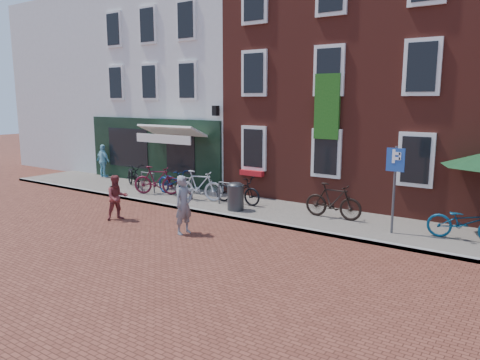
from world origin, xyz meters
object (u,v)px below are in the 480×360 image
Objects in this scene: parking_sign at (395,175)px; bicycle_4 at (237,190)px; bicycle_0 at (134,175)px; bicycle_1 at (157,180)px; bicycle_6 at (465,222)px; bicycle_2 at (173,182)px; bicycle_5 at (333,201)px; woman at (184,205)px; boy at (117,197)px; litter_bin at (236,195)px; cafe_person at (103,161)px; bicycle_3 at (199,186)px.

bicycle_4 is at bearing 174.58° from parking_sign.
bicycle_1 is (1.94, -0.56, 0.06)m from bicycle_0.
bicycle_6 is (13.11, -0.23, 0.00)m from bicycle_0.
bicycle_2 and bicycle_4 have the same top height.
parking_sign is at bearing -107.32° from bicycle_5.
woman is at bearing -152.14° from bicycle_1.
bicycle_4 is (2.12, 3.74, -0.12)m from boy.
bicycle_1 reaches higher than litter_bin.
cafe_person is 8.75m from bicycle_4.
litter_bin is 3.92m from boy.
bicycle_5 is at bearing 15.10° from litter_bin.
boy is at bearing 96.33° from woman.
cafe_person is (-6.56, 4.74, 0.17)m from boy.
bicycle_2 is (-0.86, 3.55, -0.12)m from boy.
boy is 0.77× the size of bicycle_1.
bicycle_1 is at bearing 49.20° from boy.
parking_sign is 1.28× the size of bicycle_0.
bicycle_2 is at bearing 64.43° from bicycle_3.
bicycle_5 reaches higher than bicycle_0.
bicycle_6 is at bearing -44.82° from boy.
litter_bin is 0.65× the size of cafe_person.
bicycle_4 is (-0.71, 3.70, -0.24)m from woman.
cafe_person is (-9.19, 1.83, 0.26)m from litter_bin.
bicycle_2 is (-3.69, 3.51, -0.24)m from woman.
cafe_person reaches higher than litter_bin.
cafe_person is at bearing 48.47° from bicycle_1.
boy is at bearing 121.37° from bicycle_5.
bicycle_4 is 3.70m from bicycle_5.
boy is (-2.63, -2.91, 0.09)m from litter_bin.
litter_bin is 0.53× the size of bicycle_2.
bicycle_0 is 2.02m from bicycle_1.
bicycle_2 and bicycle_6 have the same top height.
parking_sign reaches higher than bicycle_6.
woman is 0.88× the size of bicycle_0.
bicycle_1 is 2.11m from bicycle_3.
cafe_person is at bearing 103.10° from bicycle_0.
woman is at bearing -168.53° from bicycle_4.
cafe_person is at bearing 84.07° from bicycle_4.
boy is 8.10m from cafe_person.
bicycle_4 is at bearing -107.80° from bicycle_1.
boy is 0.75× the size of bicycle_2.
bicycle_4 is 1.03× the size of bicycle_5.
woman is 0.88× the size of bicycle_4.
bicycle_1 is (-4.31, 3.23, -0.19)m from woman.
woman reaches higher than boy.
bicycle_2 is at bearing 177.66° from parking_sign.
bicycle_4 and bicycle_6 have the same top height.
cafe_person is at bearing 61.12° from bicycle_3.
bicycle_5 reaches higher than bicycle_4.
bicycle_3 is 0.97× the size of bicycle_6.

